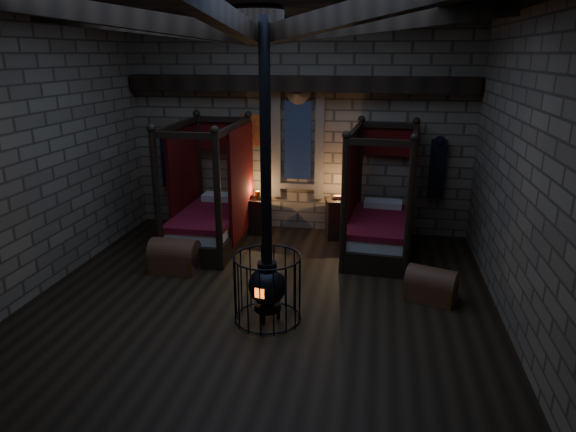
% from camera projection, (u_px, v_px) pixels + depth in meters
% --- Properties ---
extents(room, '(7.02, 7.02, 4.29)m').
position_uv_depth(room, '(259.00, 43.00, 6.82)').
color(room, black).
rests_on(room, ground).
extents(bed_left, '(1.22, 2.30, 2.39)m').
position_uv_depth(bed_left, '(211.00, 216.00, 10.00)').
color(bed_left, black).
rests_on(bed_left, ground).
extents(bed_right, '(1.33, 2.31, 2.33)m').
position_uv_depth(bed_right, '(380.00, 223.00, 9.63)').
color(bed_right, black).
rests_on(bed_right, ground).
extents(trunk_left, '(0.82, 0.53, 0.59)m').
position_uv_depth(trunk_left, '(175.00, 256.00, 8.87)').
color(trunk_left, brown).
rests_on(trunk_left, ground).
extents(trunk_right, '(0.84, 0.68, 0.53)m').
position_uv_depth(trunk_right, '(431.00, 286.00, 7.82)').
color(trunk_right, brown).
rests_on(trunk_right, ground).
extents(nightstand_left, '(0.52, 0.50, 0.91)m').
position_uv_depth(nightstand_left, '(258.00, 215.00, 10.72)').
color(nightstand_left, black).
rests_on(nightstand_left, ground).
extents(nightstand_right, '(0.61, 0.60, 0.89)m').
position_uv_depth(nightstand_right, '(338.00, 218.00, 10.43)').
color(nightstand_right, black).
rests_on(nightstand_right, ground).
extents(stove, '(0.95, 0.95, 4.05)m').
position_uv_depth(stove, '(267.00, 281.00, 7.12)').
color(stove, black).
rests_on(stove, ground).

